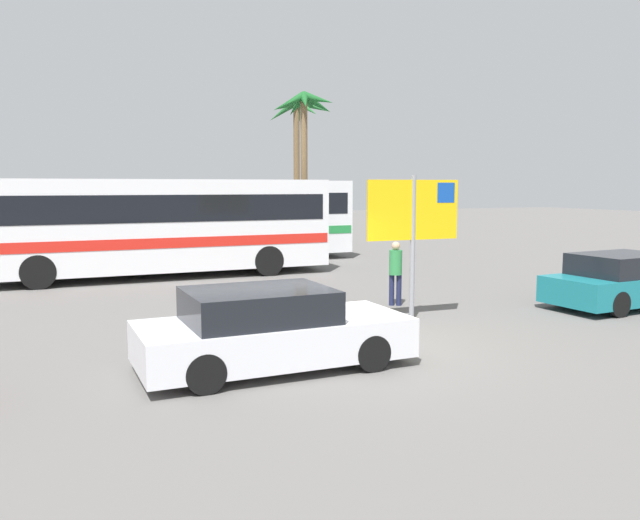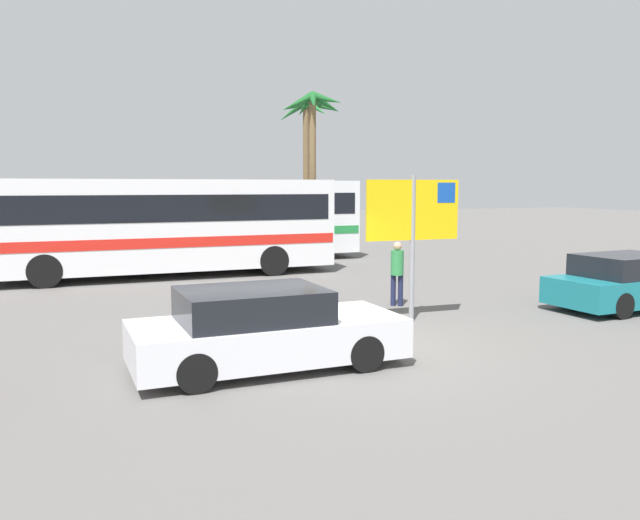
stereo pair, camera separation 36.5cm
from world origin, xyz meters
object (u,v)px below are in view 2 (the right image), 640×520
object	(u,v)px
bus_rear_coach	(216,216)
car_white	(264,330)
ferry_sign	(415,216)
pedestrian_crossing_lot	(397,269)
bus_front_coach	(160,222)
car_teal	(631,282)

from	to	relation	value
bus_rear_coach	car_white	size ratio (longest dim) A/B	2.56
bus_rear_coach	ferry_sign	xyz separation A→B (m)	(1.52, -12.70, 0.54)
ferry_sign	car_white	distance (m)	4.98
bus_rear_coach	pedestrian_crossing_lot	distance (m)	11.19
bus_rear_coach	bus_front_coach	bearing A→B (deg)	-126.93
bus_rear_coach	pedestrian_crossing_lot	world-z (taller)	bus_rear_coach
bus_rear_coach	ferry_sign	size ratio (longest dim) A/B	3.53
car_white	pedestrian_crossing_lot	distance (m)	6.14
car_white	bus_front_coach	bearing A→B (deg)	89.27
bus_rear_coach	car_teal	xyz separation A→B (m)	(7.20, -13.36, -1.15)
bus_rear_coach	car_teal	world-z (taller)	bus_rear_coach
car_teal	pedestrian_crossing_lot	bearing A→B (deg)	151.40
car_teal	pedestrian_crossing_lot	xyz separation A→B (m)	(-5.14, 2.40, 0.30)
pedestrian_crossing_lot	ferry_sign	bearing A→B (deg)	16.71
bus_rear_coach	car_white	world-z (taller)	bus_rear_coach
bus_front_coach	car_teal	xyz separation A→B (m)	(9.83, -9.86, -1.15)
pedestrian_crossing_lot	car_teal	bearing A→B (deg)	99.05
bus_front_coach	bus_rear_coach	world-z (taller)	same
ferry_sign	bus_front_coach	bearing A→B (deg)	116.24
car_white	car_teal	size ratio (longest dim) A/B	1.00
ferry_sign	car_teal	world-z (taller)	ferry_sign
bus_front_coach	ferry_sign	world-z (taller)	ferry_sign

